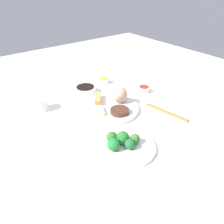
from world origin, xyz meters
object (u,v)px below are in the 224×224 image
object	(u,v)px
broccoli_plate	(125,147)
sauce_ramekin_hot_mustard	(104,81)
soy_sauce_bowl	(85,90)
chopsticks_pair	(166,112)
main_plate	(108,108)
sauce_ramekin_sweet_and_sour	(144,89)
teacup	(40,104)

from	to	relation	value
broccoli_plate	sauce_ramekin_hot_mustard	size ratio (longest dim) A/B	3.69
soy_sauce_bowl	sauce_ramekin_hot_mustard	distance (m)	0.15
chopsticks_pair	main_plate	bearing A→B (deg)	46.57
broccoli_plate	chopsticks_pair	world-z (taller)	broccoli_plate
soy_sauce_bowl	main_plate	bearing A→B (deg)	176.53
sauce_ramekin_sweet_and_sour	sauce_ramekin_hot_mustard	size ratio (longest dim) A/B	1.00
broccoli_plate	teacup	distance (m)	0.47
broccoli_plate	sauce_ramekin_sweet_and_sour	world-z (taller)	sauce_ramekin_sweet_and_sour
soy_sauce_bowl	sauce_ramekin_sweet_and_sour	distance (m)	0.31
soy_sauce_bowl	chopsticks_pair	distance (m)	0.43
chopsticks_pair	sauce_ramekin_sweet_and_sour	bearing A→B (deg)	-17.97
main_plate	teacup	size ratio (longest dim) A/B	4.17
sauce_ramekin_sweet_and_sour	sauce_ramekin_hot_mustard	world-z (taller)	same
main_plate	broccoli_plate	bearing A→B (deg)	155.94
sauce_ramekin_sweet_and_sour	soy_sauce_bowl	bearing A→B (deg)	53.87
main_plate	soy_sauce_bowl	bearing A→B (deg)	-3.47
teacup	sauce_ramekin_sweet_and_sour	bearing A→B (deg)	-107.08
broccoli_plate	chopsticks_pair	bearing A→B (deg)	-76.03
main_plate	sauce_ramekin_sweet_and_sour	distance (m)	0.26
sauce_ramekin_sweet_and_sour	sauce_ramekin_hot_mustard	distance (m)	0.24
main_plate	sauce_ramekin_sweet_and_sour	bearing A→B (deg)	-82.26
sauce_ramekin_hot_mustard	chopsticks_pair	xyz separation A→B (m)	(-0.44, -0.03, -0.01)
soy_sauce_bowl	broccoli_plate	bearing A→B (deg)	164.89
main_plate	chopsticks_pair	bearing A→B (deg)	-133.43
sauce_ramekin_sweet_and_sour	chopsticks_pair	size ratio (longest dim) A/B	0.27
sauce_ramekin_sweet_and_sour	broccoli_plate	bearing A→B (deg)	127.88
main_plate	broccoli_plate	xyz separation A→B (m)	(-0.26, 0.11, -0.00)
sauce_ramekin_hot_mustard	broccoli_plate	bearing A→B (deg)	151.84
soy_sauce_bowl	teacup	world-z (taller)	teacup
sauce_ramekin_sweet_and_sour	chopsticks_pair	bearing A→B (deg)	162.03
sauce_ramekin_sweet_and_sour	chopsticks_pair	world-z (taller)	sauce_ramekin_sweet_and_sour
main_plate	soy_sauce_bowl	distance (m)	0.22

